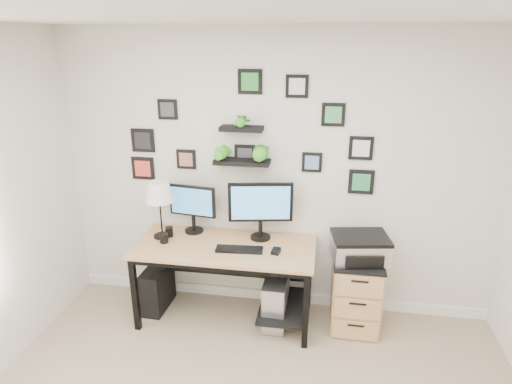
% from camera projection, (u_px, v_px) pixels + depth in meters
% --- Properties ---
extents(room, '(4.00, 4.00, 4.00)m').
position_uv_depth(room, '(274.00, 295.00, 4.30)').
color(room, tan).
rests_on(room, ground).
extents(desk, '(1.60, 0.70, 0.75)m').
position_uv_depth(desk, '(230.00, 256.00, 3.86)').
color(desk, tan).
rests_on(desk, ground).
extents(monitor_left, '(0.45, 0.20, 0.46)m').
position_uv_depth(monitor_left, '(192.00, 205.00, 3.98)').
color(monitor_left, black).
rests_on(monitor_left, desk).
extents(monitor_right, '(0.57, 0.22, 0.54)m').
position_uv_depth(monitor_right, '(261.00, 206.00, 3.82)').
color(monitor_right, black).
rests_on(monitor_right, desk).
extents(keyboard, '(0.42, 0.16, 0.02)m').
position_uv_depth(keyboard, '(239.00, 249.00, 3.70)').
color(keyboard, black).
rests_on(keyboard, desk).
extents(mouse, '(0.08, 0.11, 0.03)m').
position_uv_depth(mouse, '(276.00, 251.00, 3.66)').
color(mouse, black).
rests_on(mouse, desk).
extents(table_lamp, '(0.26, 0.26, 0.53)m').
position_uv_depth(table_lamp, '(159.00, 193.00, 3.83)').
color(table_lamp, black).
rests_on(table_lamp, desk).
extents(mug, '(0.08, 0.08, 0.09)m').
position_uv_depth(mug, '(164.00, 238.00, 3.84)').
color(mug, black).
rests_on(mug, desk).
extents(pen_cup, '(0.07, 0.07, 0.09)m').
position_uv_depth(pen_cup, '(169.00, 232.00, 3.96)').
color(pen_cup, black).
rests_on(pen_cup, desk).
extents(pc_tower_black, '(0.21, 0.43, 0.43)m').
position_uv_depth(pc_tower_black, '(158.00, 287.00, 4.14)').
color(pc_tower_black, black).
rests_on(pc_tower_black, ground).
extents(pc_tower_grey, '(0.21, 0.46, 0.46)m').
position_uv_depth(pc_tower_grey, '(276.00, 300.00, 3.91)').
color(pc_tower_grey, gray).
rests_on(pc_tower_grey, ground).
extents(file_cabinet, '(0.43, 0.53, 0.67)m').
position_uv_depth(file_cabinet, '(356.00, 292.00, 3.84)').
color(file_cabinet, tan).
rests_on(file_cabinet, ground).
extents(printer, '(0.53, 0.45, 0.21)m').
position_uv_depth(printer, '(360.00, 247.00, 3.70)').
color(printer, silver).
rests_on(printer, file_cabinet).
extents(wall_decor, '(2.25, 0.18, 1.06)m').
position_uv_depth(wall_decor, '(246.00, 140.00, 3.75)').
color(wall_decor, black).
rests_on(wall_decor, ground).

